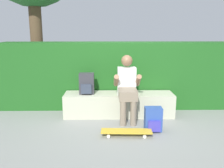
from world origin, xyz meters
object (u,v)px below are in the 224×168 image
object	(u,v)px
bench_main	(119,104)
person_skater	(127,86)
skateboard_near_person	(126,131)
backpack_on_ground	(153,120)
backpack_on_bench	(87,84)

from	to	relation	value
bench_main	person_skater	distance (m)	0.49
person_skater	skateboard_near_person	world-z (taller)	person_skater
bench_main	person_skater	xyz separation A→B (m)	(0.14, -0.22, 0.42)
person_skater	backpack_on_ground	distance (m)	0.81
bench_main	backpack_on_ground	bearing A→B (deg)	-55.32
backpack_on_bench	bench_main	bearing A→B (deg)	0.87
backpack_on_ground	bench_main	bearing A→B (deg)	124.68
person_skater	backpack_on_bench	size ratio (longest dim) A/B	2.97
bench_main	backpack_on_bench	xyz separation A→B (m)	(-0.62, -0.01, 0.41)
bench_main	backpack_on_ground	xyz separation A→B (m)	(0.53, -0.77, -0.03)
skateboard_near_person	backpack_on_bench	distance (m)	1.31
skateboard_near_person	bench_main	bearing A→B (deg)	94.54
bench_main	person_skater	size ratio (longest dim) A/B	1.76
person_skater	bench_main	bearing A→B (deg)	122.51
skateboard_near_person	backpack_on_bench	size ratio (longest dim) A/B	2.02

